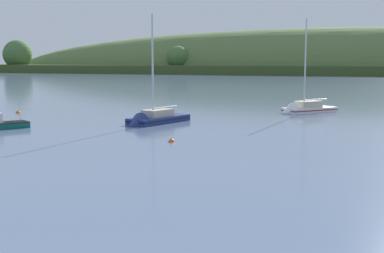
# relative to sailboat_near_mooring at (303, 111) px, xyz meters

# --- Properties ---
(far_shoreline_hill) EXTENTS (462.90, 85.84, 45.02)m
(far_shoreline_hill) POSITION_rel_sailboat_near_mooring_xyz_m (-0.43, 195.24, -0.05)
(far_shoreline_hill) COLOR #3C4E24
(far_shoreline_hill) RESTS_ON ground
(sailboat_near_mooring) EXTENTS (7.91, 7.99, 13.62)m
(sailboat_near_mooring) POSITION_rel_sailboat_near_mooring_xyz_m (0.00, 0.00, 0.00)
(sailboat_near_mooring) COLOR white
(sailboat_near_mooring) RESTS_ON ground
(sailboat_midwater_white) EXTENTS (5.75, 9.37, 13.35)m
(sailboat_midwater_white) POSITION_rel_sailboat_near_mooring_xyz_m (-15.10, -16.58, -0.09)
(sailboat_midwater_white) COLOR navy
(sailboat_midwater_white) RESTS_ON ground
(mooring_buoy_foreground) EXTENTS (0.59, 0.59, 0.67)m
(mooring_buoy_foreground) POSITION_rel_sailboat_near_mooring_xyz_m (-36.41, -10.83, -0.31)
(mooring_buoy_foreground) COLOR #EA5B19
(mooring_buoy_foreground) RESTS_ON ground
(mooring_buoy_off_fishing_boat) EXTENTS (0.54, 0.54, 0.62)m
(mooring_buoy_off_fishing_boat) POSITION_rel_sailboat_near_mooring_xyz_m (-8.94, -28.21, -0.31)
(mooring_buoy_off_fishing_boat) COLOR #EA5B19
(mooring_buoy_off_fishing_boat) RESTS_ON ground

